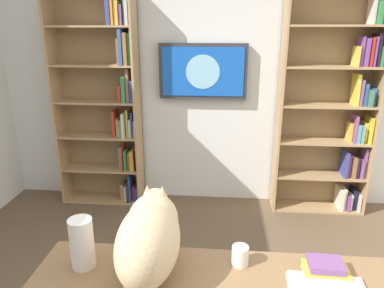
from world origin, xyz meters
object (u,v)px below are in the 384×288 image
(wall_mounted_tv, at_px, (203,72))
(coffee_mug, at_px, (240,256))
(cat, at_px, (150,235))
(paper_towel_roll, at_px, (82,243))
(desk_book_stack, at_px, (325,269))
(bookshelf_right, at_px, (107,100))
(bookshelf_left, at_px, (337,107))

(wall_mounted_tv, height_order, coffee_mug, wall_mounted_tv)
(wall_mounted_tv, relative_size, cat, 1.37)
(wall_mounted_tv, xyz_separation_m, paper_towel_roll, (0.43, 2.26, -0.54))
(desk_book_stack, bearing_deg, bookshelf_right, -52.03)
(bookshelf_left, bearing_deg, desk_book_stack, 73.37)
(bookshelf_right, distance_m, wall_mounted_tv, 1.03)
(cat, xyz_separation_m, desk_book_stack, (-0.79, -0.03, -0.15))
(wall_mounted_tv, bearing_deg, desk_book_stack, 107.17)
(paper_towel_roll, bearing_deg, coffee_mug, -174.17)
(coffee_mug, bearing_deg, bookshelf_right, -58.33)
(bookshelf_left, xyz_separation_m, wall_mounted_tv, (1.33, -0.08, 0.33))
(bookshelf_right, height_order, desk_book_stack, bookshelf_right)
(bookshelf_right, height_order, wall_mounted_tv, bookshelf_right)
(cat, bearing_deg, desk_book_stack, -177.97)
(paper_towel_roll, distance_m, coffee_mug, 0.74)
(bookshelf_right, bearing_deg, coffee_mug, 121.67)
(bookshelf_left, distance_m, bookshelf_right, 2.32)
(bookshelf_left, xyz_separation_m, cat, (1.44, 2.18, -0.15))
(bookshelf_right, relative_size, paper_towel_roll, 9.04)
(bookshelf_left, bearing_deg, paper_towel_roll, 51.07)
(bookshelf_right, bearing_deg, paper_towel_roll, 104.45)
(bookshelf_right, height_order, paper_towel_roll, bookshelf_right)
(bookshelf_left, bearing_deg, cat, 56.60)
(bookshelf_right, height_order, coffee_mug, bookshelf_right)
(bookshelf_left, xyz_separation_m, paper_towel_roll, (1.76, 2.18, -0.21))
(bookshelf_left, height_order, coffee_mug, bookshelf_left)
(cat, distance_m, coffee_mug, 0.44)
(wall_mounted_tv, height_order, cat, wall_mounted_tv)
(bookshelf_right, relative_size, coffee_mug, 23.28)
(bookshelf_left, xyz_separation_m, desk_book_stack, (0.64, 2.15, -0.30))
(paper_towel_roll, xyz_separation_m, desk_book_stack, (-1.12, -0.03, -0.09))
(bookshelf_left, xyz_separation_m, bookshelf_right, (2.32, 0.00, 0.04))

